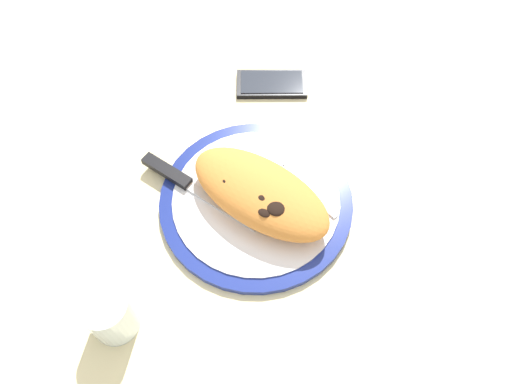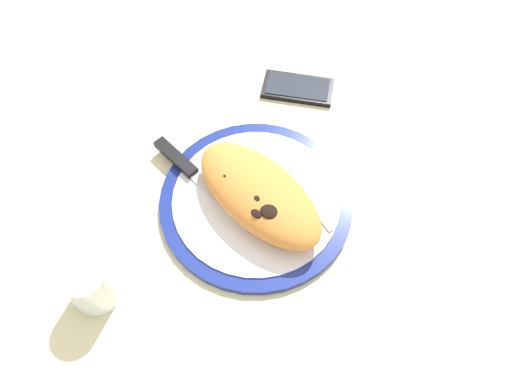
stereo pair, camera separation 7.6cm
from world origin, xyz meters
TOP-DOWN VIEW (x-y plane):
  - ground_plane at (0.00, 0.00)cm, footprint 150.00×150.00cm
  - plate at (0.00, 0.00)cm, footprint 30.82×30.82cm
  - calzone at (-1.08, 0.08)cm, footprint 25.97×17.72cm
  - fork at (-0.52, -6.86)cm, footprint 16.55×2.83cm
  - knife at (9.75, 7.51)cm, footprint 22.02×8.48cm
  - smartphone at (18.23, -17.92)cm, footprint 13.09×14.28cm
  - water_glass at (-3.31, 27.30)cm, footprint 6.56×6.56cm

SIDE VIEW (x-z plane):
  - ground_plane at x=0.00cm, z-range -3.00..0.00cm
  - smartphone at x=18.23cm, z-range -0.02..1.14cm
  - plate at x=0.00cm, z-range -0.03..1.50cm
  - fork at x=-0.52cm, z-range 1.53..1.93cm
  - knife at x=9.75cm, z-range 1.42..2.62cm
  - water_glass at x=-3.31cm, z-range -0.56..7.67cm
  - calzone at x=-1.08cm, z-range 1.56..7.82cm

